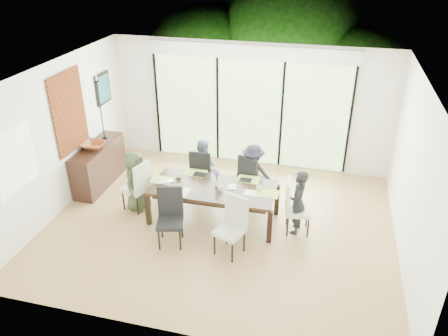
% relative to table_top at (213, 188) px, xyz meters
% --- Properties ---
extents(floor, '(6.00, 5.00, 0.01)m').
position_rel_table_top_xyz_m(floor, '(0.16, -0.12, -0.66)').
color(floor, olive).
rests_on(floor, ground).
extents(ceiling, '(6.00, 5.00, 0.01)m').
position_rel_table_top_xyz_m(ceiling, '(0.16, -0.12, 2.05)').
color(ceiling, white).
rests_on(ceiling, wall_back).
extents(wall_back, '(6.00, 0.02, 2.70)m').
position_rel_table_top_xyz_m(wall_back, '(0.16, 2.39, 0.70)').
color(wall_back, white).
rests_on(wall_back, floor).
extents(wall_front, '(6.00, 0.02, 2.70)m').
position_rel_table_top_xyz_m(wall_front, '(0.16, -2.63, 0.70)').
color(wall_front, beige).
rests_on(wall_front, floor).
extents(wall_left, '(0.02, 5.00, 2.70)m').
position_rel_table_top_xyz_m(wall_left, '(-2.85, -0.12, 0.70)').
color(wall_left, silver).
rests_on(wall_left, floor).
extents(wall_right, '(0.02, 5.00, 2.70)m').
position_rel_table_top_xyz_m(wall_right, '(3.17, -0.12, 0.70)').
color(wall_right, white).
rests_on(wall_right, floor).
extents(glass_doors, '(4.20, 0.02, 2.30)m').
position_rel_table_top_xyz_m(glass_doors, '(0.16, 2.35, 0.55)').
color(glass_doors, '#598C3F').
rests_on(glass_doors, wall_back).
extents(blinds_header, '(4.40, 0.06, 0.28)m').
position_rel_table_top_xyz_m(blinds_header, '(0.16, 2.34, 1.85)').
color(blinds_header, white).
rests_on(blinds_header, wall_back).
extents(mullion_a, '(0.05, 0.04, 2.30)m').
position_rel_table_top_xyz_m(mullion_a, '(-1.94, 2.34, 0.55)').
color(mullion_a, black).
rests_on(mullion_a, wall_back).
extents(mullion_b, '(0.05, 0.04, 2.30)m').
position_rel_table_top_xyz_m(mullion_b, '(-0.54, 2.34, 0.55)').
color(mullion_b, black).
rests_on(mullion_b, wall_back).
extents(mullion_c, '(0.05, 0.04, 2.30)m').
position_rel_table_top_xyz_m(mullion_c, '(0.86, 2.34, 0.55)').
color(mullion_c, black).
rests_on(mullion_c, wall_back).
extents(mullion_d, '(0.05, 0.04, 2.30)m').
position_rel_table_top_xyz_m(mullion_d, '(2.26, 2.34, 0.55)').
color(mullion_d, black).
rests_on(mullion_d, wall_back).
extents(side_window, '(0.02, 0.90, 1.00)m').
position_rel_table_top_xyz_m(side_window, '(-2.81, -1.32, 0.85)').
color(side_window, '#8CAD7F').
rests_on(side_window, wall_left).
extents(deck, '(6.00, 1.80, 0.10)m').
position_rel_table_top_xyz_m(deck, '(0.16, 3.28, -0.70)').
color(deck, brown).
rests_on(deck, ground).
extents(rail_top, '(6.00, 0.08, 0.06)m').
position_rel_table_top_xyz_m(rail_top, '(0.16, 4.08, -0.10)').
color(rail_top, brown).
rests_on(rail_top, deck).
extents(foliage_left, '(3.20, 3.20, 3.20)m').
position_rel_table_top_xyz_m(foliage_left, '(-1.64, 5.08, 0.79)').
color(foliage_left, '#14380F').
rests_on(foliage_left, ground).
extents(foliage_mid, '(4.00, 4.00, 4.00)m').
position_rel_table_top_xyz_m(foliage_mid, '(0.56, 5.68, 1.15)').
color(foliage_mid, '#14380F').
rests_on(foliage_mid, ground).
extents(foliage_right, '(2.80, 2.80, 2.80)m').
position_rel_table_top_xyz_m(foliage_right, '(2.36, 4.88, 0.61)').
color(foliage_right, '#14380F').
rests_on(foliage_right, ground).
extents(foliage_far, '(3.60, 3.60, 3.60)m').
position_rel_table_top_xyz_m(foliage_far, '(-0.44, 6.38, 0.97)').
color(foliage_far, '#14380F').
rests_on(foliage_far, ground).
extents(table_top, '(2.17, 0.99, 0.05)m').
position_rel_table_top_xyz_m(table_top, '(0.00, 0.00, 0.00)').
color(table_top, black).
rests_on(table_top, floor).
extents(table_apron, '(1.99, 0.81, 0.09)m').
position_rel_table_top_xyz_m(table_apron, '(0.00, 0.00, -0.08)').
color(table_apron, black).
rests_on(table_apron, floor).
extents(table_leg_fl, '(0.08, 0.08, 0.62)m').
position_rel_table_top_xyz_m(table_leg_fl, '(-1.08, -0.43, -0.34)').
color(table_leg_fl, black).
rests_on(table_leg_fl, floor).
extents(table_leg_fr, '(0.08, 0.08, 0.62)m').
position_rel_table_top_xyz_m(table_leg_fr, '(1.08, -0.43, -0.34)').
color(table_leg_fr, black).
rests_on(table_leg_fr, floor).
extents(table_leg_bl, '(0.08, 0.08, 0.62)m').
position_rel_table_top_xyz_m(table_leg_bl, '(-1.08, 0.43, -0.34)').
color(table_leg_bl, black).
rests_on(table_leg_bl, floor).
extents(table_leg_br, '(0.08, 0.08, 0.62)m').
position_rel_table_top_xyz_m(table_leg_br, '(1.08, 0.43, -0.34)').
color(table_leg_br, black).
rests_on(table_leg_br, floor).
extents(chair_left_end, '(0.52, 0.52, 0.99)m').
position_rel_table_top_xyz_m(chair_left_end, '(-1.50, 0.00, -0.15)').
color(chair_left_end, silver).
rests_on(chair_left_end, floor).
extents(chair_right_end, '(0.47, 0.47, 0.99)m').
position_rel_table_top_xyz_m(chair_right_end, '(1.50, 0.00, -0.15)').
color(chair_right_end, silver).
rests_on(chair_right_end, floor).
extents(chair_far_left, '(0.43, 0.43, 0.99)m').
position_rel_table_top_xyz_m(chair_far_left, '(-0.45, 0.85, -0.15)').
color(chair_far_left, black).
rests_on(chair_far_left, floor).
extents(chair_far_right, '(0.54, 0.54, 0.99)m').
position_rel_table_top_xyz_m(chair_far_right, '(0.55, 0.85, -0.15)').
color(chair_far_right, black).
rests_on(chair_far_right, floor).
extents(chair_near_left, '(0.50, 0.50, 0.99)m').
position_rel_table_top_xyz_m(chair_near_left, '(-0.50, -0.87, -0.15)').
color(chair_near_left, black).
rests_on(chair_near_left, floor).
extents(chair_near_right, '(0.54, 0.54, 0.99)m').
position_rel_table_top_xyz_m(chair_near_right, '(0.50, -0.87, -0.15)').
color(chair_near_right, beige).
rests_on(chair_near_right, floor).
extents(person_left_end, '(0.41, 0.58, 1.16)m').
position_rel_table_top_xyz_m(person_left_end, '(-1.48, 0.00, -0.07)').
color(person_left_end, '#37472F').
rests_on(person_left_end, floor).
extents(person_right_end, '(0.39, 0.57, 1.16)m').
position_rel_table_top_xyz_m(person_right_end, '(1.48, 0.00, -0.07)').
color(person_right_end, black).
rests_on(person_right_end, floor).
extents(person_far_left, '(0.60, 0.43, 1.16)m').
position_rel_table_top_xyz_m(person_far_left, '(-0.45, 0.83, -0.07)').
color(person_far_left, slate).
rests_on(person_far_left, floor).
extents(person_far_right, '(0.55, 0.36, 1.16)m').
position_rel_table_top_xyz_m(person_far_right, '(0.55, 0.83, -0.07)').
color(person_far_right, '#241E2D').
rests_on(person_far_right, floor).
extents(placemat_left, '(0.40, 0.29, 0.01)m').
position_rel_table_top_xyz_m(placemat_left, '(-0.95, 0.00, 0.03)').
color(placemat_left, '#8CB641').
rests_on(placemat_left, table_top).
extents(placemat_right, '(0.40, 0.29, 0.01)m').
position_rel_table_top_xyz_m(placemat_right, '(0.95, 0.00, 0.03)').
color(placemat_right, '#A4BE44').
rests_on(placemat_right, table_top).
extents(placemat_far_l, '(0.40, 0.29, 0.01)m').
position_rel_table_top_xyz_m(placemat_far_l, '(-0.45, 0.40, 0.03)').
color(placemat_far_l, '#9AC747').
rests_on(placemat_far_l, table_top).
extents(placemat_far_r, '(0.40, 0.29, 0.01)m').
position_rel_table_top_xyz_m(placemat_far_r, '(0.55, 0.40, 0.03)').
color(placemat_far_r, '#8FBB42').
rests_on(placemat_far_r, table_top).
extents(placemat_paper, '(0.40, 0.29, 0.01)m').
position_rel_table_top_xyz_m(placemat_paper, '(-0.55, -0.30, 0.03)').
color(placemat_paper, white).
rests_on(placemat_paper, table_top).
extents(tablet_far_l, '(0.23, 0.16, 0.01)m').
position_rel_table_top_xyz_m(tablet_far_l, '(-0.35, 0.35, 0.04)').
color(tablet_far_l, black).
rests_on(tablet_far_l, table_top).
extents(tablet_far_r, '(0.22, 0.15, 0.01)m').
position_rel_table_top_xyz_m(tablet_far_r, '(0.50, 0.35, 0.04)').
color(tablet_far_r, black).
rests_on(tablet_far_r, table_top).
extents(papers, '(0.27, 0.20, 0.00)m').
position_rel_table_top_xyz_m(papers, '(0.70, -0.05, 0.03)').
color(papers, white).
rests_on(papers, table_top).
extents(platter_base, '(0.23, 0.23, 0.02)m').
position_rel_table_top_xyz_m(platter_base, '(-0.55, -0.30, 0.04)').
color(platter_base, white).
rests_on(platter_base, table_top).
extents(platter_snacks, '(0.18, 0.18, 0.01)m').
position_rel_table_top_xyz_m(platter_snacks, '(-0.55, -0.30, 0.06)').
color(platter_snacks, orange).
rests_on(platter_snacks, table_top).
extents(vase, '(0.07, 0.07, 0.11)m').
position_rel_table_top_xyz_m(vase, '(0.05, 0.05, 0.08)').
color(vase, silver).
rests_on(vase, table_top).
extents(hyacinth_stems, '(0.04, 0.04, 0.14)m').
position_rel_table_top_xyz_m(hyacinth_stems, '(0.05, 0.05, 0.19)').
color(hyacinth_stems, '#337226').
rests_on(hyacinth_stems, table_top).
extents(hyacinth_blooms, '(0.10, 0.10, 0.10)m').
position_rel_table_top_xyz_m(hyacinth_blooms, '(0.05, 0.05, 0.28)').
color(hyacinth_blooms, '#594BBD').
rests_on(hyacinth_blooms, table_top).
extents(laptop, '(0.35, 0.32, 0.02)m').
position_rel_table_top_xyz_m(laptop, '(-0.85, -0.10, 0.04)').
color(laptop, silver).
rests_on(laptop, table_top).
extents(cup_a, '(0.15, 0.15, 0.09)m').
position_rel_table_top_xyz_m(cup_a, '(-0.70, 0.15, 0.07)').
color(cup_a, white).
rests_on(cup_a, table_top).
extents(cup_b, '(0.12, 0.12, 0.08)m').
position_rel_table_top_xyz_m(cup_b, '(0.15, -0.10, 0.07)').
color(cup_b, white).
rests_on(cup_b, table_top).
extents(cup_c, '(0.12, 0.12, 0.09)m').
position_rel_table_top_xyz_m(cup_c, '(0.80, 0.10, 0.07)').
color(cup_c, white).
rests_on(cup_c, table_top).
extents(book, '(0.17, 0.22, 0.02)m').
position_rel_table_top_xyz_m(book, '(0.25, 0.05, 0.04)').
color(book, white).
rests_on(book, table_top).
extents(sideboard, '(0.43, 1.54, 0.86)m').
position_rel_table_top_xyz_m(sideboard, '(-2.60, 0.67, -0.22)').
color(sideboard, black).
rests_on(sideboard, floor).
extents(bowl, '(0.46, 0.46, 0.11)m').
position_rel_table_top_xyz_m(bowl, '(-2.60, 0.57, 0.27)').
color(bowl, brown).
rests_on(bowl, sideboard).
extents(candlestick_base, '(0.10, 0.10, 0.04)m').
position_rel_table_top_xyz_m(candlestick_base, '(-2.60, 1.02, 0.23)').
color(candlestick_base, black).
rests_on(candlestick_base, sideboard).
extents(candlestick_shaft, '(0.02, 0.02, 1.20)m').
position_rel_table_top_xyz_m(candlestick_shaft, '(-2.60, 1.02, 0.84)').
color(candlestick_shaft, black).
rests_on(candlestick_shaft, sideboard).
extents(candlestick_pan, '(0.10, 0.10, 0.03)m').
position_rel_table_top_xyz_m(candlestick_pan, '(-2.60, 1.02, 1.43)').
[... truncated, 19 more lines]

